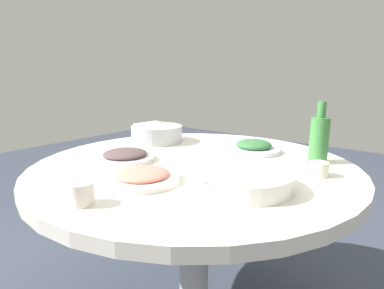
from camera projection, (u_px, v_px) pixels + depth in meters
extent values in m
cylinder|color=#99999E|center=(194.00, 248.00, 1.36)|extent=(0.12, 0.12, 0.67)
cylinder|color=silver|center=(194.00, 168.00, 1.29)|extent=(1.27, 1.27, 0.04)
cylinder|color=#B2B5BA|center=(157.00, 134.00, 1.66)|extent=(0.26, 0.26, 0.08)
ellipsoid|color=white|center=(157.00, 133.00, 1.66)|extent=(0.22, 0.22, 0.09)
cube|color=white|center=(148.00, 123.00, 1.70)|extent=(0.07, 0.16, 0.01)
cylinder|color=white|center=(246.00, 181.00, 0.99)|extent=(0.28, 0.28, 0.06)
cylinder|color=#331E08|center=(246.00, 182.00, 0.99)|extent=(0.25, 0.25, 0.04)
cylinder|color=silver|center=(246.00, 175.00, 0.99)|extent=(0.13, 0.29, 0.01)
cylinder|color=silver|center=(254.00, 150.00, 1.46)|extent=(0.24, 0.24, 0.02)
ellipsoid|color=#2F6637|center=(254.00, 145.00, 1.45)|extent=(0.16, 0.16, 0.05)
cylinder|color=white|center=(143.00, 179.00, 1.06)|extent=(0.24, 0.24, 0.02)
ellipsoid|color=#DF7A68|center=(142.00, 174.00, 1.06)|extent=(0.18, 0.18, 0.03)
cylinder|color=silver|center=(125.00, 158.00, 1.31)|extent=(0.23, 0.23, 0.02)
ellipsoid|color=#4F3D3E|center=(125.00, 154.00, 1.31)|extent=(0.18, 0.18, 0.04)
cylinder|color=#3B7F3D|center=(319.00, 140.00, 1.27)|extent=(0.07, 0.07, 0.18)
cylinder|color=#3B7F3D|center=(322.00, 109.00, 1.24)|extent=(0.03, 0.03, 0.06)
cylinder|color=beige|center=(319.00, 169.00, 1.12)|extent=(0.07, 0.07, 0.05)
cylinder|color=silver|center=(81.00, 194.00, 0.87)|extent=(0.07, 0.07, 0.06)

